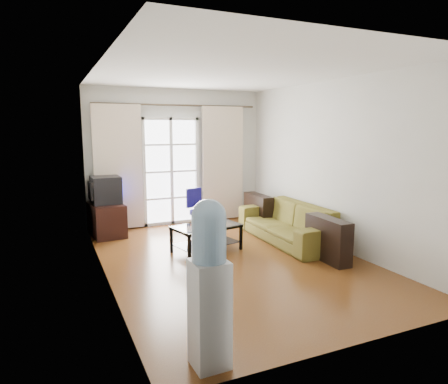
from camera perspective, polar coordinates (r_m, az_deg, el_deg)
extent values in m
plane|color=brown|center=(6.02, 1.10, -9.64)|extent=(5.20, 5.20, 0.00)
plane|color=white|center=(5.75, 1.18, 16.75)|extent=(5.20, 5.20, 0.00)
cube|color=silver|center=(8.15, -6.66, 4.93)|extent=(3.60, 0.02, 2.70)
cube|color=silver|center=(3.57, 19.11, -0.82)|extent=(3.60, 0.02, 2.70)
cube|color=silver|center=(5.23, -17.03, 2.29)|extent=(0.02, 5.20, 2.70)
cube|color=silver|center=(6.69, 15.26, 3.77)|extent=(0.02, 5.20, 2.70)
cube|color=white|center=(8.10, -7.56, 2.93)|extent=(1.01, 0.02, 2.04)
cube|color=white|center=(8.08, -7.52, 2.92)|extent=(1.16, 0.06, 2.15)
cylinder|color=#4C3F2D|center=(8.05, -6.58, 12.22)|extent=(3.30, 0.04, 0.04)
cube|color=beige|center=(7.78, -14.86, 3.38)|extent=(0.90, 0.07, 2.35)
cube|color=beige|center=(8.39, -0.18, 4.08)|extent=(0.90, 0.07, 2.35)
cube|color=gray|center=(8.47, -1.16, -1.82)|extent=(0.64, 0.12, 0.64)
imported|color=brown|center=(7.00, 9.11, -4.31)|extent=(2.27, 0.99, 0.65)
cube|color=silver|center=(6.32, -2.52, -4.83)|extent=(1.14, 0.81, 0.01)
cube|color=black|center=(6.39, -2.50, -7.31)|extent=(1.07, 0.73, 0.01)
cube|color=black|center=(5.90, -4.98, -7.95)|extent=(0.05, 0.05, 0.41)
cube|color=black|center=(6.45, 2.43, -6.44)|extent=(0.05, 0.05, 0.41)
cube|color=black|center=(6.34, -7.53, -6.78)|extent=(0.05, 0.05, 0.41)
cube|color=black|center=(6.85, -0.39, -5.50)|extent=(0.05, 0.05, 0.41)
imported|color=#338D43|center=(6.33, -2.70, -4.49)|extent=(0.38, 0.38, 0.06)
imported|color=#B0152A|center=(6.22, -4.42, -4.91)|extent=(0.20, 0.24, 0.02)
cube|color=black|center=(6.42, -2.27, -4.47)|extent=(0.17, 0.07, 0.02)
cube|color=black|center=(7.55, -16.42, -3.81)|extent=(0.62, 0.86, 0.59)
cube|color=black|center=(7.52, -16.52, 0.31)|extent=(0.51, 0.55, 0.49)
cube|color=#0C19E5|center=(7.56, -14.65, 0.44)|extent=(0.03, 0.43, 0.36)
cube|color=black|center=(7.48, -18.12, 0.20)|extent=(0.16, 0.37, 0.32)
cylinder|color=black|center=(7.36, -3.34, -4.44)|extent=(0.05, 0.05, 0.42)
cylinder|color=navy|center=(7.32, -3.36, -2.90)|extent=(0.41, 0.41, 0.06)
cube|color=navy|center=(7.41, -4.31, -0.80)|extent=(0.33, 0.16, 0.35)
cube|color=silver|center=(3.37, -2.09, -17.03)|extent=(0.29, 0.29, 0.90)
cylinder|color=#789ABA|center=(3.15, -2.16, -6.70)|extent=(0.27, 0.27, 0.36)
sphere|color=#789ABA|center=(3.10, -2.18, -3.50)|extent=(0.27, 0.27, 0.27)
cube|color=black|center=(3.30, 0.18, -11.78)|extent=(0.04, 0.11, 0.09)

